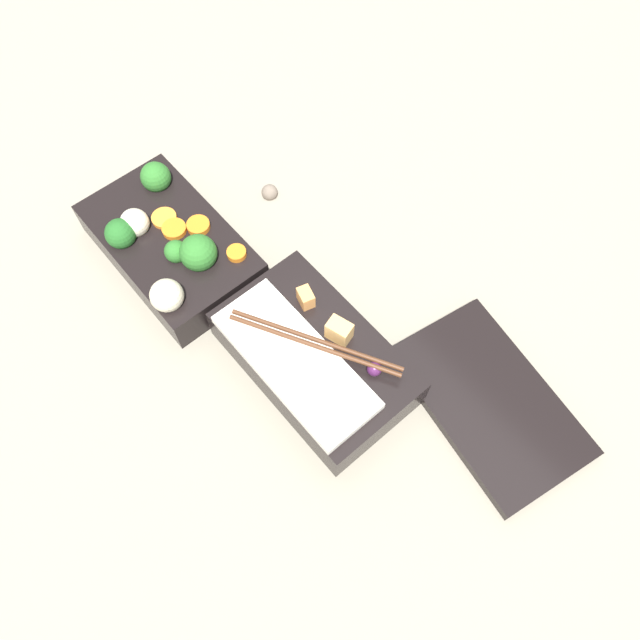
{
  "coord_description": "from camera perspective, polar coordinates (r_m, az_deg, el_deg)",
  "views": [
    {
      "loc": [
        0.33,
        -0.15,
        0.65
      ],
      "look_at": [
        0.09,
        0.05,
        0.05
      ],
      "focal_mm": 35.0,
      "sensor_mm": 36.0,
      "label": 1
    }
  ],
  "objects": [
    {
      "name": "ground_plane",
      "position": [
        0.74,
        -7.7,
        0.68
      ],
      "size": [
        3.0,
        3.0,
        0.0
      ],
      "primitive_type": "plane",
      "color": "gray"
    },
    {
      "name": "bento_tray_rice",
      "position": [
        0.68,
        -0.61,
        -3.45
      ],
      "size": [
        0.22,
        0.13,
        0.07
      ],
      "color": "black",
      "rests_on": "ground_plane"
    },
    {
      "name": "pebble_1",
      "position": [
        0.83,
        -4.63,
        11.55
      ],
      "size": [
        0.02,
        0.02,
        0.02
      ],
      "primitive_type": "sphere",
      "color": "#7A6B5B",
      "rests_on": "ground_plane"
    },
    {
      "name": "bento_lid",
      "position": [
        0.71,
        15.26,
        -7.17
      ],
      "size": [
        0.23,
        0.16,
        0.01
      ],
      "primitive_type": "cube",
      "rotation": [
        0.0,
        0.0,
        -0.16
      ],
      "color": "black",
      "rests_on": "ground_plane"
    },
    {
      "name": "bento_tray_vegetable",
      "position": [
        0.77,
        -13.57,
        6.69
      ],
      "size": [
        0.22,
        0.13,
        0.08
      ],
      "color": "black",
      "rests_on": "ground_plane"
    }
  ]
}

